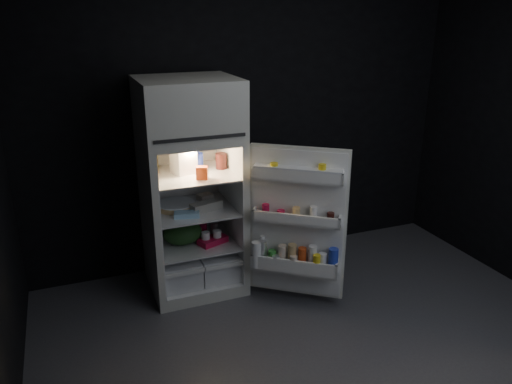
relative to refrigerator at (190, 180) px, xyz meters
name	(u,v)px	position (x,y,z in m)	size (l,w,h in m)	color
floor	(334,356)	(0.64, -1.32, -0.96)	(4.00, 3.40, 0.00)	#4E4E53
wall_back	(247,118)	(0.64, 0.38, 0.39)	(4.00, 0.00, 2.70)	black
refrigerator	(190,180)	(0.00, 0.00, 0.00)	(0.76, 0.71, 1.78)	silver
fridge_door	(297,227)	(0.68, -0.60, -0.28)	(0.69, 0.58, 1.22)	silver
milk_jug	(183,159)	(-0.05, -0.01, 0.19)	(0.17, 0.17, 0.24)	white
mayo_jar	(197,161)	(0.07, 0.04, 0.14)	(0.10, 0.10, 0.14)	#2137B3
jam_jar	(221,161)	(0.27, -0.01, 0.14)	(0.09, 0.09, 0.13)	black
amber_bottle	(153,159)	(-0.27, 0.09, 0.18)	(0.07, 0.07, 0.22)	#C28A1F
small_carton	(202,173)	(0.04, -0.21, 0.12)	(0.09, 0.07, 0.10)	#C54117
egg_carton	(206,206)	(0.09, -0.13, -0.19)	(0.26, 0.10, 0.07)	gray
pie	(176,206)	(-0.13, 0.01, -0.21)	(0.31, 0.31, 0.04)	tan
flat_package	(187,214)	(-0.09, -0.21, -0.21)	(0.20, 0.10, 0.04)	#95C7E6
wrapped_pkg	(205,197)	(0.15, 0.11, -0.20)	(0.12, 0.10, 0.05)	beige
produce_bag	(183,233)	(-0.10, -0.05, -0.43)	(0.33, 0.28, 0.20)	#193815
yogurt_tray	(213,240)	(0.13, -0.14, -0.50)	(0.24, 0.13, 0.05)	#B60F36
small_can_red	(203,228)	(0.11, 0.08, -0.48)	(0.07, 0.07, 0.09)	#B60F36
small_can_silver	(215,227)	(0.21, 0.07, -0.48)	(0.07, 0.07, 0.09)	white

